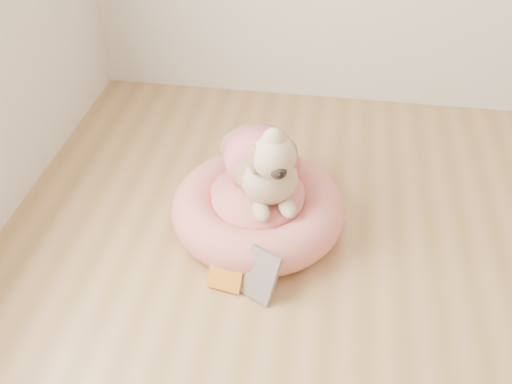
# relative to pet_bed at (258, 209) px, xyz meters

# --- Properties ---
(pet_bed) EXTENTS (0.75, 0.75, 0.19)m
(pet_bed) POSITION_rel_pet_bed_xyz_m (0.00, 0.00, 0.00)
(pet_bed) COLOR #D55368
(pet_bed) RESTS_ON floor
(dog) EXTENTS (0.54, 0.64, 0.39)m
(dog) POSITION_rel_pet_bed_xyz_m (0.02, 0.03, 0.30)
(dog) COLOR brown
(dog) RESTS_ON pet_bed
(book_yellow) EXTENTS (0.15, 0.15, 0.18)m
(book_yellow) POSITION_rel_pet_bed_xyz_m (-0.06, -0.34, -0.00)
(book_yellow) COLOR yellow
(book_yellow) RESTS_ON floor
(book_white) EXTENTS (0.17, 0.15, 0.19)m
(book_white) POSITION_rel_pet_bed_xyz_m (0.07, -0.38, 0.00)
(book_white) COLOR silver
(book_white) RESTS_ON floor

